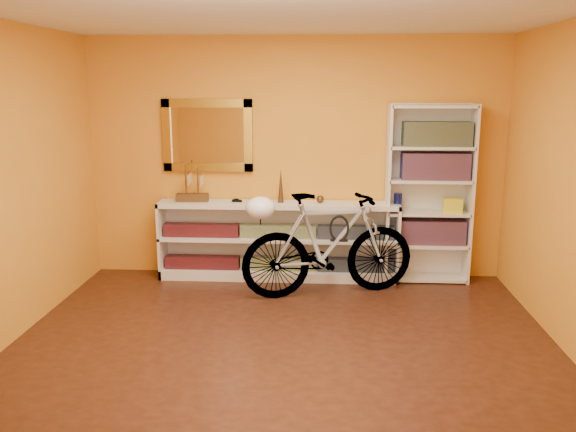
# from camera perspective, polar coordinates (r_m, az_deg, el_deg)

# --- Properties ---
(floor) EXTENTS (4.50, 4.00, 0.01)m
(floor) POSITION_cam_1_polar(r_m,az_deg,el_deg) (4.87, -0.50, -12.86)
(floor) COLOR black
(floor) RESTS_ON ground
(ceiling) EXTENTS (4.50, 4.00, 0.01)m
(ceiling) POSITION_cam_1_polar(r_m,az_deg,el_deg) (4.43, -0.57, 19.28)
(ceiling) COLOR silver
(ceiling) RESTS_ON ground
(back_wall) EXTENTS (4.50, 0.01, 2.60)m
(back_wall) POSITION_cam_1_polar(r_m,az_deg,el_deg) (6.45, 0.69, 5.56)
(back_wall) COLOR orange
(back_wall) RESTS_ON ground
(gilt_mirror) EXTENTS (0.98, 0.06, 0.78)m
(gilt_mirror) POSITION_cam_1_polar(r_m,az_deg,el_deg) (6.50, -7.79, 7.72)
(gilt_mirror) COLOR olive
(gilt_mirror) RESTS_ON back_wall
(wall_socket) EXTENTS (0.09, 0.02, 0.09)m
(wall_socket) POSITION_cam_1_polar(r_m,az_deg,el_deg) (6.66, 8.43, -3.58)
(wall_socket) COLOR silver
(wall_socket) RESTS_ON back_wall
(console_unit) EXTENTS (2.60, 0.35, 0.85)m
(console_unit) POSITION_cam_1_polar(r_m,az_deg,el_deg) (6.44, -0.94, -2.38)
(console_unit) COLOR silver
(console_unit) RESTS_ON floor
(cd_row_lower) EXTENTS (2.50, 0.13, 0.14)m
(cd_row_lower) POSITION_cam_1_polar(r_m,az_deg,el_deg) (6.49, -0.95, -4.60)
(cd_row_lower) COLOR black
(cd_row_lower) RESTS_ON console_unit
(cd_row_upper) EXTENTS (2.50, 0.13, 0.14)m
(cd_row_upper) POSITION_cam_1_polar(r_m,az_deg,el_deg) (6.39, -0.96, -1.48)
(cd_row_upper) COLOR navy
(cd_row_upper) RESTS_ON console_unit
(model_ship) EXTENTS (0.35, 0.15, 0.41)m
(model_ship) POSITION_cam_1_polar(r_m,az_deg,el_deg) (6.45, -9.27, 3.19)
(model_ship) COLOR #402611
(model_ship) RESTS_ON console_unit
(toy_car) EXTENTS (0.00, 0.00, 0.00)m
(toy_car) POSITION_cam_1_polar(r_m,az_deg,el_deg) (6.39, -4.94, 1.37)
(toy_car) COLOR black
(toy_car) RESTS_ON console_unit
(bronze_ornament) EXTENTS (0.06, 0.06, 0.37)m
(bronze_ornament) POSITION_cam_1_polar(r_m,az_deg,el_deg) (6.31, -0.70, 2.98)
(bronze_ornament) COLOR #4F321B
(bronze_ornament) RESTS_ON console_unit
(decorative_orb) EXTENTS (0.08, 0.08, 0.08)m
(decorative_orb) POSITION_cam_1_polar(r_m,az_deg,el_deg) (6.32, 3.13, 1.64)
(decorative_orb) COLOR #4F321B
(decorative_orb) RESTS_ON console_unit
(bookcase) EXTENTS (0.90, 0.30, 1.90)m
(bookcase) POSITION_cam_1_polar(r_m,az_deg,el_deg) (6.43, 13.44, 2.04)
(bookcase) COLOR silver
(bookcase) RESTS_ON floor
(book_row_a) EXTENTS (0.70, 0.22, 0.26)m
(book_row_a) POSITION_cam_1_polar(r_m,az_deg,el_deg) (6.53, 13.69, -1.46)
(book_row_a) COLOR maroon
(book_row_a) RESTS_ON bookcase
(book_row_b) EXTENTS (0.70, 0.22, 0.28)m
(book_row_b) POSITION_cam_1_polar(r_m,az_deg,el_deg) (6.39, 14.02, 4.72)
(book_row_b) COLOR maroon
(book_row_b) RESTS_ON bookcase
(book_row_c) EXTENTS (0.70, 0.22, 0.25)m
(book_row_c) POSITION_cam_1_polar(r_m,az_deg,el_deg) (6.36, 14.18, 7.71)
(book_row_c) COLOR #16414E
(book_row_c) RESTS_ON bookcase
(travel_mug) EXTENTS (0.09, 0.09, 0.20)m
(travel_mug) POSITION_cam_1_polar(r_m,az_deg,el_deg) (6.38, 10.56, 1.30)
(travel_mug) COLOR navy
(travel_mug) RESTS_ON bookcase
(red_tin) EXTENTS (0.14, 0.14, 0.18)m
(red_tin) POSITION_cam_1_polar(r_m,az_deg,el_deg) (6.35, 11.88, 7.49)
(red_tin) COLOR maroon
(red_tin) RESTS_ON bookcase
(yellow_bag) EXTENTS (0.21, 0.16, 0.15)m
(yellow_bag) POSITION_cam_1_polar(r_m,az_deg,el_deg) (6.46, 15.63, 0.99)
(yellow_bag) COLOR yellow
(yellow_bag) RESTS_ON bookcase
(bicycle) EXTENTS (0.94, 1.86, 1.06)m
(bicycle) POSITION_cam_1_polar(r_m,az_deg,el_deg) (5.91, 3.96, -2.74)
(bicycle) COLOR silver
(bicycle) RESTS_ON floor
(helmet) EXTENTS (0.29, 0.28, 0.22)m
(helmet) POSITION_cam_1_polar(r_m,az_deg,el_deg) (5.66, -2.69, 0.79)
(helmet) COLOR white
(helmet) RESTS_ON bicycle
(u_lock) EXTENTS (0.20, 0.02, 0.20)m
(u_lock) POSITION_cam_1_polar(r_m,az_deg,el_deg) (5.90, 4.97, -1.19)
(u_lock) COLOR black
(u_lock) RESTS_ON bicycle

